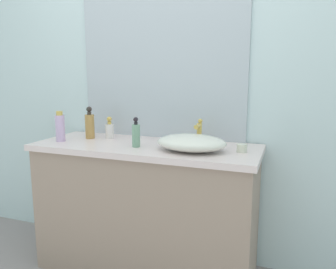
# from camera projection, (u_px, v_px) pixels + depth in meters

# --- Properties ---
(bathroom_wall_rear) EXTENTS (6.00, 0.06, 2.60)m
(bathroom_wall_rear) POSITION_uv_depth(u_px,v_px,m) (168.00, 76.00, 2.35)
(bathroom_wall_rear) COLOR silver
(bathroom_wall_rear) RESTS_ON ground
(vanity_counter) EXTENTS (1.46, 0.56, 0.87)m
(vanity_counter) POSITION_uv_depth(u_px,v_px,m) (146.00, 208.00, 2.23)
(vanity_counter) COLOR gray
(vanity_counter) RESTS_ON ground
(wall_mirror_panel) EXTENTS (1.20, 0.01, 1.19)m
(wall_mirror_panel) POSITION_uv_depth(u_px,v_px,m) (161.00, 52.00, 2.30)
(wall_mirror_panel) COLOR #B2BCC6
(wall_mirror_panel) RESTS_ON vanity_counter
(sink_basin) EXTENTS (0.42, 0.30, 0.10)m
(sink_basin) POSITION_uv_depth(u_px,v_px,m) (191.00, 143.00, 1.97)
(sink_basin) COLOR silver
(sink_basin) RESTS_ON vanity_counter
(faucet) EXTENTS (0.03, 0.12, 0.17)m
(faucet) POSITION_uv_depth(u_px,v_px,m) (199.00, 131.00, 2.12)
(faucet) COLOR gold
(faucet) RESTS_ON vanity_counter
(soap_dispenser) EXTENTS (0.06, 0.06, 0.15)m
(soap_dispenser) POSITION_uv_depth(u_px,v_px,m) (110.00, 129.00, 2.36)
(soap_dispenser) COLOR silver
(soap_dispenser) RESTS_ON vanity_counter
(lotion_bottle) EXTENTS (0.05, 0.05, 0.19)m
(lotion_bottle) POSITION_uv_depth(u_px,v_px,m) (136.00, 134.00, 2.07)
(lotion_bottle) COLOR #74A285
(lotion_bottle) RESTS_ON vanity_counter
(perfume_bottle) EXTENTS (0.06, 0.06, 0.22)m
(perfume_bottle) POSITION_uv_depth(u_px,v_px,m) (90.00, 125.00, 2.34)
(perfume_bottle) COLOR #AF8446
(perfume_bottle) RESTS_ON vanity_counter
(spray_can) EXTENTS (0.06, 0.06, 0.20)m
(spray_can) POSITION_uv_depth(u_px,v_px,m) (60.00, 127.00, 2.24)
(spray_can) COLOR #CBACD8
(spray_can) RESTS_ON vanity_counter
(candle_jar) EXTENTS (0.06, 0.06, 0.05)m
(candle_jar) POSITION_uv_depth(u_px,v_px,m) (242.00, 148.00, 1.94)
(candle_jar) COLOR silver
(candle_jar) RESTS_ON vanity_counter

